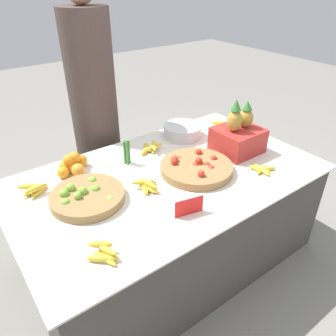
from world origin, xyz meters
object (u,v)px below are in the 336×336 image
object	(u,v)px
price_sign	(189,207)
vendor_person	(95,114)
tomato_basket	(196,168)
produce_crate	(238,136)
lime_bowl	(87,196)
metal_bowl	(182,131)

from	to	relation	value
price_sign	vendor_person	distance (m)	1.22
tomato_basket	vendor_person	xyz separation A→B (m)	(-0.23, 0.92, 0.11)
tomato_basket	produce_crate	xyz separation A→B (m)	(0.40, 0.04, 0.09)
lime_bowl	metal_bowl	size ratio (longest dim) A/B	1.41
tomato_basket	metal_bowl	world-z (taller)	same
lime_bowl	price_sign	distance (m)	0.56
price_sign	vendor_person	size ratio (longest dim) A/B	0.09
vendor_person	produce_crate	bearing A→B (deg)	-53.91
tomato_basket	metal_bowl	size ratio (longest dim) A/B	1.58
lime_bowl	tomato_basket	distance (m)	0.69
tomato_basket	produce_crate	size ratio (longest dim) A/B	1.17
tomato_basket	vendor_person	size ratio (longest dim) A/B	0.26
produce_crate	lime_bowl	bearing A→B (deg)	175.48
metal_bowl	price_sign	xyz separation A→B (m)	(-0.55, -0.74, 0.00)
lime_bowl	vendor_person	xyz separation A→B (m)	(0.44, 0.79, 0.11)
price_sign	vendor_person	world-z (taller)	vendor_person
price_sign	produce_crate	bearing A→B (deg)	38.29
metal_bowl	price_sign	world-z (taller)	price_sign
tomato_basket	vendor_person	bearing A→B (deg)	104.38
produce_crate	vendor_person	distance (m)	1.08
lime_bowl	tomato_basket	bearing A→B (deg)	-10.56
metal_bowl	produce_crate	size ratio (longest dim) A/B	0.74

